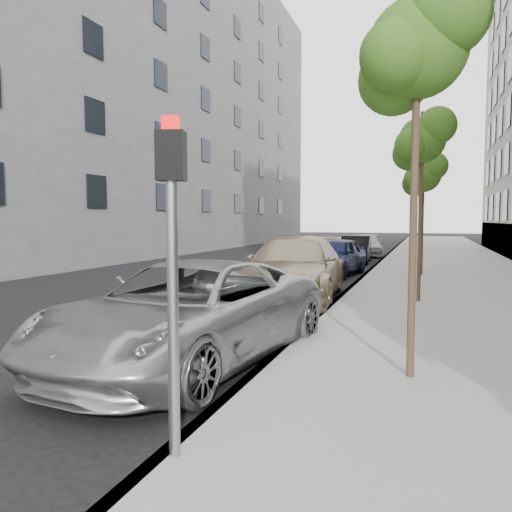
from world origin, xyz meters
The scene contains 13 objects.
ground centered at (0.00, 0.00, 0.00)m, with size 160.00×160.00×0.00m, color black.
sidewalk centered at (4.30, 24.00, 0.07)m, with size 6.40×72.00×0.14m, color gray.
curb centered at (1.18, 24.00, 0.07)m, with size 0.15×72.00×0.14m, color #9E9B93.
opposite_building centered at (-20.00, 18.00, 12.00)m, with size 18.00×70.00×24.00m, color slate.
tree_near centered at (3.23, 1.50, 4.39)m, with size 1.64×1.44×5.07m.
tree_mid centered at (3.23, 8.00, 4.20)m, with size 1.55×1.35×4.84m.
tree_far centered at (3.23, 14.50, 3.89)m, with size 1.66×1.46×4.57m.
signal_pole centered at (1.30, -1.52, 2.00)m, with size 0.28×0.23×2.96m.
minivan centered at (-0.10, 1.60, 0.79)m, with size 2.61×5.67×1.58m, color #A0A3A5.
suv centered at (-0.10, 8.05, 0.87)m, with size 2.45×6.02×1.75m, color tan.
sedan_blue centered at (-0.10, 14.43, 0.76)m, with size 1.79×4.46×1.52m, color #11173A.
sedan_black centered at (-0.10, 20.48, 0.69)m, with size 1.46×4.19×1.38m, color black.
sedan_rear centered at (-0.10, 25.42, 0.65)m, with size 1.82×4.49×1.30m, color #9E9FA5.
Camera 1 is at (3.37, -5.33, 2.23)m, focal length 35.00 mm.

